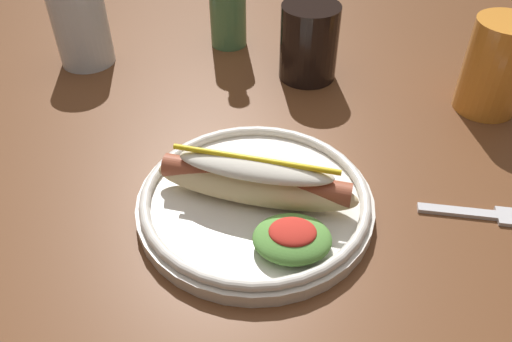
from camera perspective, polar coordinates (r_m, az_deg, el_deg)
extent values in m
cube|color=brown|center=(0.72, -1.90, 4.32)|extent=(1.29, 0.93, 0.04)
cylinder|color=brown|center=(1.37, -24.44, 1.18)|extent=(0.06, 0.06, 0.70)
cylinder|color=brown|center=(1.34, 23.86, 0.33)|extent=(0.06, 0.06, 0.70)
cylinder|color=silver|center=(0.57, -0.09, -3.65)|extent=(0.26, 0.26, 0.02)
torus|color=silver|center=(0.56, -0.09, -2.77)|extent=(0.25, 0.25, 0.01)
ellipsoid|color=beige|center=(0.55, -0.09, -1.57)|extent=(0.23, 0.09, 0.04)
cylinder|color=#9E4C33|center=(0.55, -0.09, -0.96)|extent=(0.21, 0.07, 0.03)
ellipsoid|color=silver|center=(0.53, -0.09, 0.50)|extent=(0.17, 0.08, 0.02)
cylinder|color=yellow|center=(0.53, -0.09, 1.33)|extent=(0.18, 0.04, 0.01)
ellipsoid|color=#5B9942|center=(0.51, 4.07, -7.56)|extent=(0.08, 0.07, 0.02)
ellipsoid|color=red|center=(0.50, 4.12, -6.80)|extent=(0.05, 0.04, 0.01)
cube|color=silver|center=(0.61, 21.52, -4.24)|extent=(0.09, 0.02, 0.00)
cylinder|color=black|center=(0.79, 5.94, 14.12)|extent=(0.09, 0.09, 0.11)
cylinder|color=silver|center=(0.87, -18.98, 15.05)|extent=(0.08, 0.08, 0.12)
cylinder|color=orange|center=(0.77, 25.24, 10.52)|extent=(0.08, 0.08, 0.13)
cylinder|color=#4C7F51|center=(0.88, -3.19, 18.26)|extent=(0.06, 0.06, 0.14)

